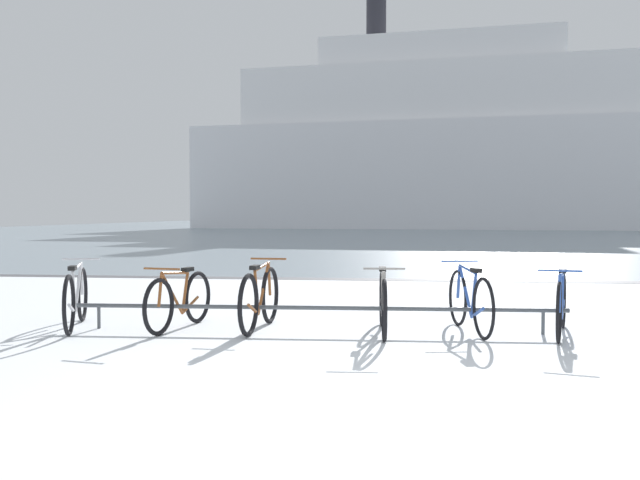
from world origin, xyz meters
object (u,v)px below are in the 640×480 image
at_px(bicycle_4, 470,301).
at_px(ferry_ship, 449,150).
at_px(bicycle_0, 76,298).
at_px(bicycle_2, 260,298).
at_px(bicycle_1, 179,300).
at_px(bicycle_5, 561,304).
at_px(bicycle_3, 383,302).

xyz_separation_m(bicycle_4, ferry_ship, (3.56, 55.33, 6.74)).
xyz_separation_m(bicycle_0, bicycle_2, (2.25, 0.14, 0.01)).
relative_size(bicycle_1, bicycle_2, 0.96).
relative_size(bicycle_0, bicycle_1, 1.06).
relative_size(bicycle_2, bicycle_5, 0.98).
distance_m(bicycle_2, bicycle_3, 1.48).
distance_m(bicycle_1, ferry_ship, 56.35).
relative_size(bicycle_2, ferry_ship, 0.04).
relative_size(bicycle_2, bicycle_4, 1.02).
xyz_separation_m(bicycle_3, bicycle_5, (2.03, 0.10, -0.00)).
distance_m(bicycle_5, ferry_ship, 55.88).
xyz_separation_m(bicycle_1, ferry_ship, (7.03, 55.50, 6.77)).
distance_m(bicycle_0, bicycle_3, 3.73).
bearing_deg(bicycle_2, ferry_ship, 83.77).
height_order(bicycle_3, ferry_ship, ferry_ship).
height_order(bicycle_1, ferry_ship, ferry_ship).
xyz_separation_m(bicycle_0, bicycle_3, (3.73, 0.06, -0.01)).
distance_m(bicycle_4, ferry_ship, 55.85).
height_order(bicycle_1, bicycle_4, bicycle_4).
bearing_deg(bicycle_1, ferry_ship, 82.78).
xyz_separation_m(bicycle_1, bicycle_2, (0.98, 0.07, 0.03)).
bearing_deg(bicycle_5, bicycle_3, -177.25).
bearing_deg(bicycle_3, bicycle_4, 10.23).
relative_size(bicycle_3, bicycle_5, 1.01).
height_order(bicycle_0, bicycle_3, bicycle_0).
bearing_deg(bicycle_1, bicycle_4, 2.71).
bearing_deg(bicycle_2, bicycle_0, -176.33).
bearing_deg(bicycle_0, bicycle_2, 3.67).
relative_size(bicycle_1, bicycle_3, 0.93).
bearing_deg(ferry_ship, bicycle_0, -98.50).
distance_m(bicycle_0, bicycle_4, 4.75).
height_order(bicycle_4, bicycle_5, bicycle_4).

